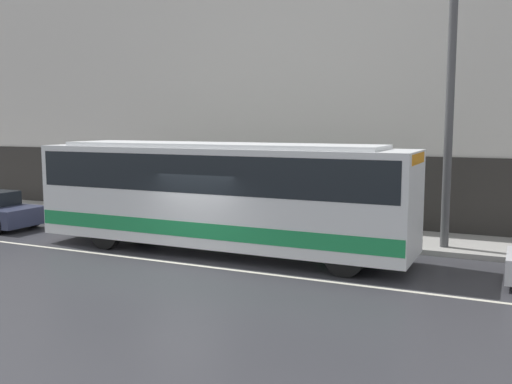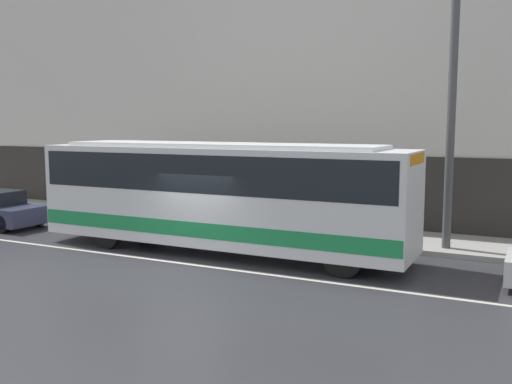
# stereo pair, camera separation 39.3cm
# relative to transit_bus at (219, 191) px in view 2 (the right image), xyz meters

# --- Properties ---
(ground_plane) EXTENTS (60.00, 60.00, 0.00)m
(ground_plane) POSITION_rel_transit_bus_xyz_m (-0.07, -1.72, -1.89)
(ground_plane) COLOR #333338
(sidewalk) EXTENTS (60.00, 3.20, 0.16)m
(sidewalk) POSITION_rel_transit_bus_xyz_m (-0.07, 3.87, -1.81)
(sidewalk) COLOR #A09E99
(sidewalk) RESTS_ON ground_plane
(building_facade) EXTENTS (60.00, 0.35, 11.26)m
(building_facade) POSITION_rel_transit_bus_xyz_m (-0.07, 5.61, 3.53)
(building_facade) COLOR silver
(building_facade) RESTS_ON ground_plane
(lane_stripe) EXTENTS (54.00, 0.14, 0.01)m
(lane_stripe) POSITION_rel_transit_bus_xyz_m (-0.07, -1.72, -1.89)
(lane_stripe) COLOR beige
(lane_stripe) RESTS_ON ground_plane
(transit_bus) EXTENTS (11.81, 2.51, 3.36)m
(transit_bus) POSITION_rel_transit_bus_xyz_m (0.00, 0.00, 0.00)
(transit_bus) COLOR white
(transit_bus) RESTS_ON ground_plane
(utility_pole_near) EXTENTS (0.25, 0.25, 8.15)m
(utility_pole_near) POSITION_rel_transit_bus_xyz_m (6.28, 3.00, 2.34)
(utility_pole_near) COLOR #4C4C4F
(utility_pole_near) RESTS_ON sidewalk
(pedestrian_waiting) EXTENTS (0.36, 0.36, 1.60)m
(pedestrian_waiting) POSITION_rel_transit_bus_xyz_m (2.22, 3.64, -0.99)
(pedestrian_waiting) COLOR #1E5933
(pedestrian_waiting) RESTS_ON sidewalk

